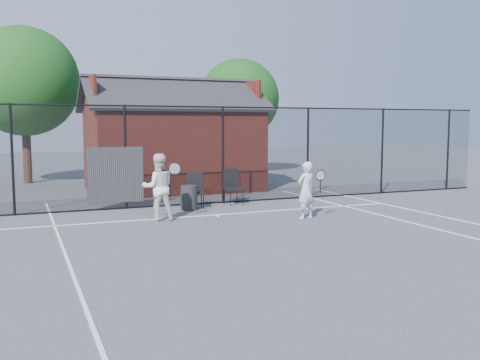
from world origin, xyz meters
name	(u,v)px	position (x,y,z in m)	size (l,w,h in m)	color
ground	(262,236)	(0.00, 0.00, 0.00)	(80.00, 80.00, 0.00)	#404349
court_lines	(290,249)	(0.00, -1.32, 0.01)	(11.02, 18.00, 0.01)	silver
fence	(182,158)	(-0.30, 5.00, 1.45)	(22.04, 3.00, 3.00)	black
clubhouse	(173,147)	(0.50, 9.00, 1.61)	(6.50, 4.36, 4.19)	maroon
tree_left	(24,82)	(-4.50, 13.50, 4.19)	(4.48, 4.48, 6.44)	#331C14
tree_right	(239,99)	(5.50, 14.50, 3.71)	(3.97, 3.97, 5.70)	#331C14
player_front	(306,190)	(2.00, 1.57, 0.74)	(0.70, 0.55, 1.48)	silver
player_back	(158,187)	(-1.60, 2.80, 0.85)	(0.94, 0.71, 1.71)	white
chair_left	(234,187)	(1.20, 4.60, 0.53)	(0.51, 0.53, 1.06)	black
chair_right	(195,191)	(-0.13, 4.30, 0.51)	(0.49, 0.51, 1.01)	black
waste_bin	(189,198)	(-0.39, 4.10, 0.35)	(0.48, 0.48, 0.71)	black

